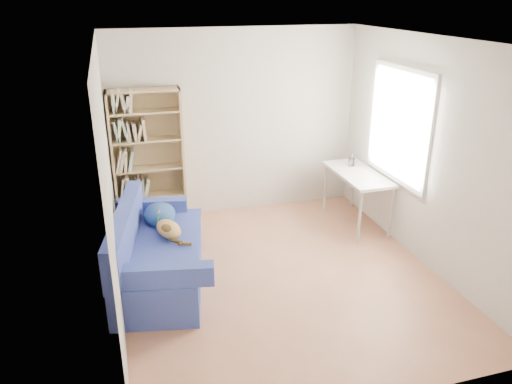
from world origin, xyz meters
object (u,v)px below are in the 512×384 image
pen_cup (352,161)px  sofa (157,253)px  desk (358,178)px  bookshelf (149,165)px

pen_cup → sofa: bearing=-159.9°
sofa → pen_cup: 3.06m
desk → pen_cup: (0.04, 0.29, 0.14)m
bookshelf → pen_cup: size_ratio=10.74×
pen_cup → bookshelf: bearing=169.8°
desk → pen_cup: size_ratio=6.78×
sofa → pen_cup: bearing=31.0°
sofa → bookshelf: size_ratio=1.05×
bookshelf → pen_cup: bearing=-10.2°
pen_cup → desk: bearing=-98.5°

